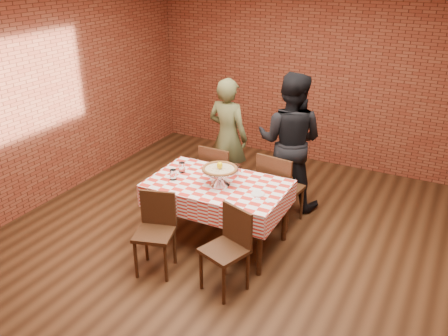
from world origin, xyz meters
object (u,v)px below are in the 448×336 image
at_px(pizza, 220,169).
at_px(water_glass_left, 173,175).
at_px(table, 218,213).
at_px(condiment_caddy, 236,170).
at_px(chair_near_left, 154,236).
at_px(pizza_stand, 220,177).
at_px(diner_black, 290,141).
at_px(chair_near_right, 224,252).
at_px(water_glass_right, 182,167).
at_px(diner_olive, 228,137).
at_px(chair_far_left, 221,176).
at_px(chair_far_right, 281,187).

bearing_deg(pizza, water_glass_left, -165.47).
distance_m(table, pizza, 0.57).
bearing_deg(condiment_caddy, chair_near_left, -113.99).
xyz_separation_m(pizza_stand, diner_black, (0.33, 1.27, 0.05)).
distance_m(pizza, chair_near_right, 0.98).
bearing_deg(condiment_caddy, pizza_stand, -104.12).
bearing_deg(pizza_stand, water_glass_right, 171.73).
distance_m(water_glass_left, chair_near_left, 0.77).
distance_m(chair_near_left, diner_black, 2.20).
height_order(table, water_glass_left, water_glass_left).
distance_m(chair_near_left, chair_near_right, 0.78).
bearing_deg(water_glass_right, diner_olive, 90.09).
bearing_deg(chair_near_left, pizza_stand, 48.85).
distance_m(diner_olive, diner_black, 0.88).
height_order(pizza, chair_near_left, pizza).
bearing_deg(chair_far_left, chair_near_right, 120.48).
bearing_deg(pizza, chair_near_left, -114.02).
distance_m(pizza_stand, chair_far_right, 0.97).
distance_m(pizza, water_glass_right, 0.56).
distance_m(water_glass_left, condiment_caddy, 0.71).
distance_m(water_glass_left, chair_far_right, 1.37).
relative_size(pizza, water_glass_left, 3.28).
height_order(pizza, chair_far_right, pizza).
xyz_separation_m(pizza, chair_near_left, (-0.35, -0.78, -0.51)).
bearing_deg(chair_near_left, condiment_caddy, 52.20).
relative_size(pizza_stand, diner_olive, 0.25).
height_order(water_glass_left, diner_black, diner_black).
relative_size(pizza, diner_olive, 0.24).
height_order(water_glass_left, chair_far_left, chair_far_left).
bearing_deg(water_glass_left, table, 17.99).
distance_m(water_glass_right, diner_black, 1.48).
distance_m(chair_far_left, diner_olive, 0.62).
distance_m(pizza, diner_black, 1.31).
bearing_deg(water_glass_right, pizza_stand, -8.27).
bearing_deg(chair_far_right, water_glass_left, 50.63).
bearing_deg(water_glass_left, chair_far_right, 44.13).
bearing_deg(diner_black, chair_far_right, 96.25).
distance_m(table, water_glass_right, 0.67).
bearing_deg(diner_black, table, 68.63).
distance_m(pizza_stand, condiment_caddy, 0.29).
height_order(condiment_caddy, chair_near_right, condiment_caddy).
bearing_deg(water_glass_right, condiment_caddy, 19.11).
distance_m(table, pizza_stand, 0.47).
relative_size(condiment_caddy, chair_far_left, 0.15).
distance_m(water_glass_left, chair_near_right, 1.18).
relative_size(pizza, chair_near_left, 0.45).
xyz_separation_m(condiment_caddy, chair_near_left, (-0.40, -1.06, -0.40)).
relative_size(diner_olive, diner_black, 0.91).
bearing_deg(table, pizza_stand, -30.61).
height_order(chair_near_right, chair_far_left, chair_far_left).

